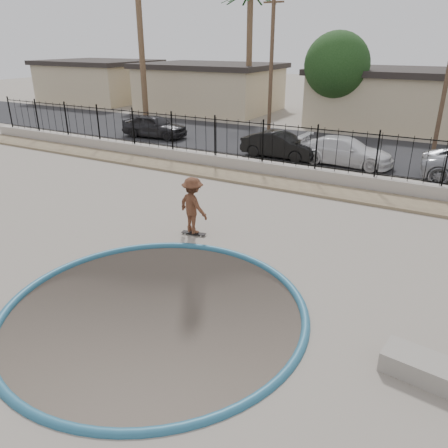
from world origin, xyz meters
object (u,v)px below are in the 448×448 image
Objects in this scene: skater at (193,208)px; car_b at (280,145)px; skateboard at (194,233)px; car_a at (155,126)px; car_c at (346,151)px; concrete_ledge at (428,369)px.

skater is 10.49m from car_b.
car_b is (-1.37, 10.40, -0.20)m from skater.
skateboard is 10.51m from car_b.
car_b is (8.91, -1.00, -0.04)m from car_a.
car_a reaches higher than car_c.
car_a is 0.91× the size of car_c.
skateboard is 0.18× the size of car_c.
car_b is (-1.37, 10.40, 0.65)m from skateboard.
car_b is (-8.59, 13.71, 0.50)m from concrete_ledge.
skater reaches higher than car_c.
car_b reaches higher than skateboard.
skater is 0.44× the size of car_b.
car_a is at bearing -30.51° from skater.
car_a reaches higher than car_b.
skater is at bearing 171.50° from car_c.
skater reaches higher than concrete_ledge.
car_c is at bearing -82.87° from skater.
car_a is at bearing 88.72° from car_c.
car_b is at bearing 122.08° from concrete_ledge.
skater is 0.39× the size of car_c.
skateboard is (-0.00, -0.00, -0.84)m from skater.
car_c is at bearing 110.56° from concrete_ledge.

